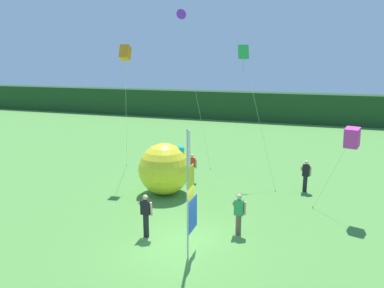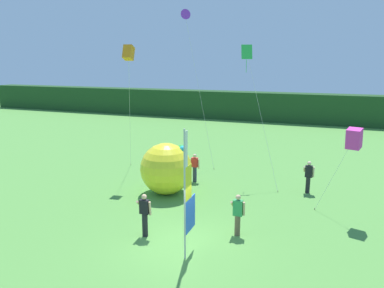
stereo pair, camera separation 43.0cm
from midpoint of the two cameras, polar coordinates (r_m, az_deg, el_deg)
name	(u,v)px [view 2 (the right image)]	position (r m, az deg, el deg)	size (l,w,h in m)	color
ground_plane	(181,245)	(14.00, -0.74, -15.50)	(120.00, 120.00, 0.00)	#518E3D
distant_treeline	(281,107)	(41.99, 14.08, 5.58)	(80.00, 2.40, 3.19)	#1E421E
banner_flag	(188,196)	(12.49, 0.34, -8.13)	(0.06, 1.03, 4.55)	#B7B7BC
person_near_banner	(195,167)	(20.45, 1.04, -3.60)	(0.55, 0.48, 1.60)	#2D334C
person_mid_field	(308,176)	(19.70, 18.32, -4.79)	(0.55, 0.48, 1.68)	black
person_far_left	(238,214)	(14.49, 8.02, -10.72)	(0.55, 0.48, 1.66)	brown
person_far_right	(145,214)	(14.34, -6.53, -10.80)	(0.55, 0.48, 1.72)	black
inflatable_balloon	(166,169)	(18.56, -3.38, -3.84)	(2.63, 2.63, 2.63)	yellow
kite_purple_delta_0	(185,16)	(24.05, -0.51, 19.35)	(2.74, 1.56, 9.78)	brown
kite_magenta_box_1	(354,139)	(16.53, 24.65, 0.76)	(1.69, 0.90, 3.97)	brown
kite_green_diamond_2	(248,60)	(20.64, 9.41, 12.84)	(2.63, 2.23, 7.52)	brown
kite_orange_box_3	(129,53)	(20.45, -9.27, 13.82)	(1.82, 2.80, 7.50)	brown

